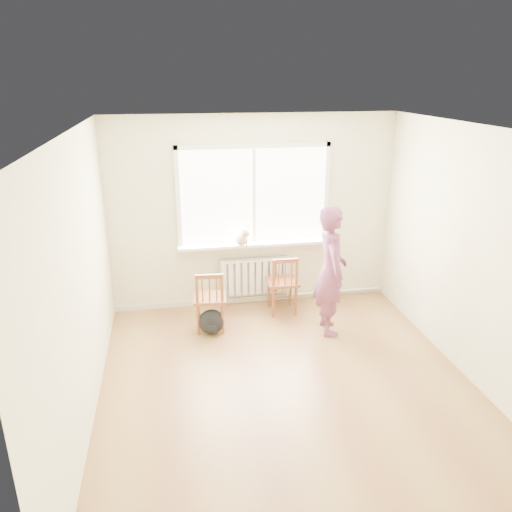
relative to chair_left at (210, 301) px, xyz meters
name	(u,v)px	position (x,y,z in m)	size (l,w,h in m)	color
floor	(289,389)	(0.71, -1.45, -0.42)	(4.50, 4.50, 0.00)	olive
ceiling	(296,131)	(0.71, -1.45, 2.28)	(4.50, 4.50, 0.00)	white
back_wall	(253,213)	(0.71, 0.80, 0.93)	(4.00, 0.01, 2.70)	beige
window	(254,191)	(0.71, 0.77, 1.24)	(2.12, 0.05, 1.42)	white
windowsill	(255,244)	(0.71, 0.69, 0.51)	(2.15, 0.22, 0.04)	white
radiator	(255,276)	(0.71, 0.71, 0.02)	(1.00, 0.12, 0.55)	white
heating_pipe	(335,291)	(1.96, 0.74, -0.34)	(0.04, 0.04, 1.40)	silver
baseboard	(254,299)	(0.71, 0.78, -0.38)	(4.00, 0.03, 0.08)	beige
chair_left	(210,301)	(0.00, 0.00, 0.00)	(0.44, 0.43, 0.84)	brown
chair_right	(283,285)	(1.05, 0.34, 0.01)	(0.43, 0.41, 0.85)	brown
person	(331,271)	(1.52, -0.26, 0.42)	(0.61, 0.40, 1.68)	#AD3967
cat	(242,237)	(0.51, 0.60, 0.65)	(0.27, 0.43, 0.29)	#CEBC8C
backpack	(211,322)	(0.00, -0.09, -0.26)	(0.34, 0.25, 0.34)	black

